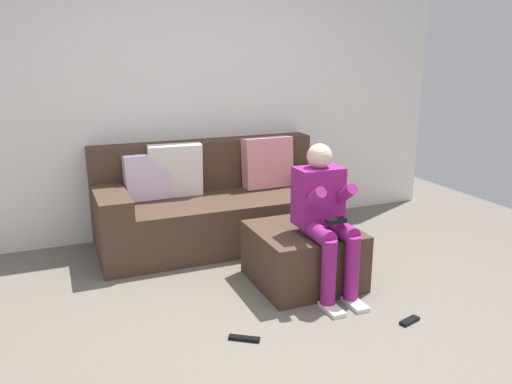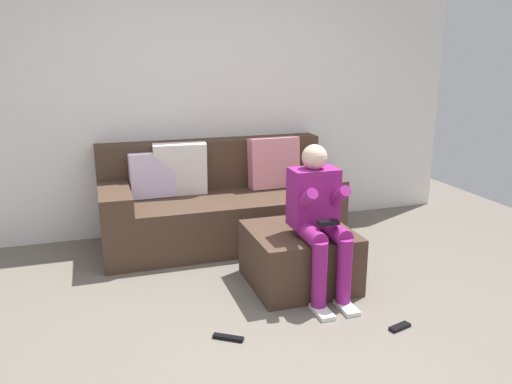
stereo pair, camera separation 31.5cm
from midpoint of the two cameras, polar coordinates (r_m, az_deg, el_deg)
The scene contains 7 objects.
ground_plane at distance 3.13m, azimuth 2.84°, elevation -17.29°, with size 6.82×6.82×0.00m, color #6B6359.
wall_back at distance 4.89m, azimuth -9.08°, elevation 11.02°, with size 5.25×0.10×2.66m, color white.
couch_sectional at distance 4.67m, azimuth -6.66°, elevation -1.35°, with size 2.09×0.90×0.92m.
ottoman at distance 3.86m, azimuth 2.96°, elevation -7.11°, with size 0.73×0.72×0.43m, color #473326.
person_seated at distance 3.59m, azimuth 5.17°, elevation -2.22°, with size 0.33×0.61×1.07m.
remote_near_ottoman at distance 3.49m, azimuth 14.24°, elevation -13.81°, with size 0.15×0.05×0.02m, color black.
remote_by_storage_bin at distance 3.22m, azimuth -4.24°, elevation -16.04°, with size 0.19×0.04×0.02m, color black.
Camera 1 is at (-1.29, -2.32, 1.69)m, focal length 35.86 mm.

